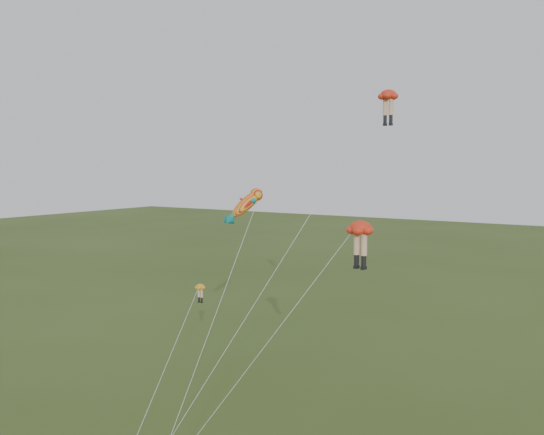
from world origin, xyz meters
The scene contains 4 objects.
legs_kite_red_high centered at (7.37, 9.24, 20.27)m, with size 10.02×11.32×21.25m.
legs_kite_red_mid centered at (8.69, 2.91, 12.86)m, with size 9.54×6.09×13.61m.
legs_kite_yellow centered at (-4.56, 5.13, 7.29)m, with size 3.59×10.78×8.22m.
fish_kite centered at (-0.15, 5.07, 14.02)m, with size 2.17×9.14×15.29m.
Camera 1 is at (22.34, -26.52, 16.57)m, focal length 40.00 mm.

